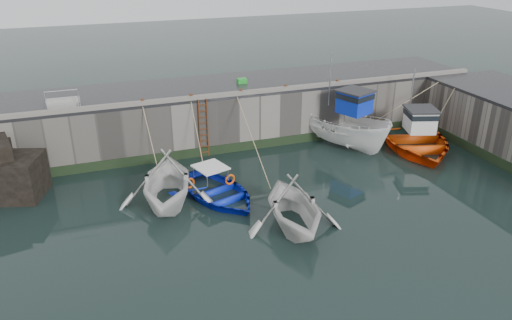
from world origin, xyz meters
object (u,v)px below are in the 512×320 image
object	(u,v)px
boat_near_white	(168,202)
fish_crate	(242,81)
boat_far_white	(344,128)
bollard_c	(241,92)
ladder	(204,129)
bollard_b	(191,97)
boat_near_blacktrim	(293,226)
bollard_e	(337,82)
boat_far_orange	(414,138)
boat_near_blue	(217,197)
bollard_d	(285,87)
bollard_a	(142,102)

from	to	relation	value
boat_near_white	fish_crate	size ratio (longest dim) A/B	9.77
boat_far_white	bollard_c	world-z (taller)	boat_far_white
ladder	fish_crate	xyz separation A→B (m)	(2.98, 2.48, 1.70)
bollard_b	boat_near_blacktrim	bearing A→B (deg)	-76.26
bollard_b	bollard_e	distance (m)	8.50
boat_far_orange	bollard_c	size ratio (longest dim) A/B	30.25
ladder	bollard_b	xyz separation A→B (m)	(-0.50, 0.34, 1.71)
bollard_b	boat_near_white	bearing A→B (deg)	-115.95
boat_near_blue	boat_near_blacktrim	distance (m)	4.14
bollard_c	ladder	bearing A→B (deg)	-171.33
boat_near_white	boat_near_blue	bearing A→B (deg)	7.23
bollard_c	bollard_d	xyz separation A→B (m)	(2.60, 0.00, 0.00)
boat_far_orange	bollard_c	world-z (taller)	boat_far_orange
boat_near_blacktrim	bollard_d	bearing A→B (deg)	75.88
boat_near_blue	bollard_c	size ratio (longest dim) A/B	17.75
fish_crate	boat_near_blacktrim	bearing A→B (deg)	-97.08
bollard_d	boat_near_white	bearing A→B (deg)	-147.88
ladder	bollard_d	size ratio (longest dim) A/B	11.43
bollard_d	bollard_a	bearing A→B (deg)	180.00
boat_near_white	boat_near_blacktrim	world-z (taller)	boat_near_white
bollard_b	bollard_c	distance (m)	2.70
fish_crate	bollard_c	world-z (taller)	bollard_c
boat_near_white	bollard_e	xyz separation A→B (m)	(10.83, 4.79, 3.30)
ladder	bollard_a	world-z (taller)	bollard_a
boat_far_white	boat_near_blue	bearing A→B (deg)	-178.87
boat_near_white	bollard_b	xyz separation A→B (m)	(2.33, 4.79, 3.30)
ladder	boat_far_white	size ratio (longest dim) A/B	0.48
bollard_e	ladder	bearing A→B (deg)	-177.60
ladder	bollard_d	world-z (taller)	bollard_d
bollard_e	boat_near_white	bearing A→B (deg)	-156.14
ladder	boat_far_orange	bearing A→B (deg)	-12.78
boat_far_orange	ladder	bearing A→B (deg)	-175.01
boat_far_white	bollard_d	world-z (taller)	boat_far_white
boat_near_blue	boat_far_white	bearing A→B (deg)	6.34
bollard_b	bollard_d	distance (m)	5.30
bollard_c	bollard_e	distance (m)	5.80
bollard_c	bollard_b	bearing A→B (deg)	180.00
boat_near_blacktrim	boat_far_orange	bearing A→B (deg)	36.01
boat_near_blacktrim	bollard_d	xyz separation A→B (m)	(3.21, 8.57, 3.30)
boat_far_orange	bollard_c	xyz separation A→B (m)	(-9.29, 2.94, 2.82)
bollard_d	bollard_e	size ratio (longest dim) A/B	1.00
bollard_e	boat_far_white	bearing A→B (deg)	-95.04
boat_near_blacktrim	bollard_e	bearing A→B (deg)	59.61
boat_near_blue	boat_far_white	world-z (taller)	boat_far_white
ladder	bollard_b	world-z (taller)	bollard_b
boat_near_white	fish_crate	distance (m)	9.63
boat_far_orange	fish_crate	size ratio (longest dim) A/B	16.03
boat_near_blacktrim	bollard_b	distance (m)	9.41
boat_near_white	boat_near_blacktrim	bearing A→B (deg)	-25.92
boat_near_blue	fish_crate	xyz separation A→B (m)	(3.61, 7.22, 3.29)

